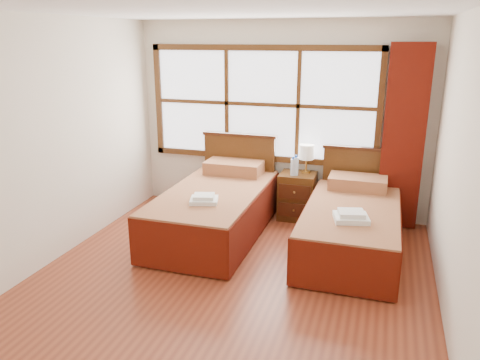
% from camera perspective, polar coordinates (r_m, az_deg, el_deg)
% --- Properties ---
extents(floor, '(4.50, 4.50, 0.00)m').
position_cam_1_polar(floor, '(4.80, -1.62, -12.59)').
color(floor, brown).
rests_on(floor, ground).
extents(ceiling, '(4.50, 4.50, 0.00)m').
position_cam_1_polar(ceiling, '(4.18, -1.93, 20.18)').
color(ceiling, white).
rests_on(ceiling, wall_back).
extents(wall_back, '(4.00, 0.00, 4.00)m').
position_cam_1_polar(wall_back, '(6.43, 4.93, 7.37)').
color(wall_back, silver).
rests_on(wall_back, floor).
extents(wall_left, '(0.00, 4.50, 4.50)m').
position_cam_1_polar(wall_left, '(5.30, -22.68, 4.05)').
color(wall_left, silver).
rests_on(wall_left, floor).
extents(wall_right, '(0.00, 4.50, 4.50)m').
position_cam_1_polar(wall_right, '(4.12, 25.49, 0.30)').
color(wall_right, silver).
rests_on(wall_right, floor).
extents(window, '(3.16, 0.06, 1.56)m').
position_cam_1_polar(window, '(6.42, 2.70, 9.21)').
color(window, white).
rests_on(window, wall_back).
extents(curtain, '(0.50, 0.16, 2.30)m').
position_cam_1_polar(curtain, '(6.17, 19.30, 4.84)').
color(curtain, '#5F1309').
rests_on(curtain, wall_back).
extents(bed_left, '(1.12, 2.17, 1.09)m').
position_cam_1_polar(bed_left, '(5.85, -2.90, -3.39)').
color(bed_left, '#3C1B0C').
rests_on(bed_left, floor).
extents(bed_right, '(1.05, 2.07, 1.02)m').
position_cam_1_polar(bed_right, '(5.53, 13.45, -5.32)').
color(bed_right, '#3C1B0C').
rests_on(bed_right, floor).
extents(nightstand, '(0.47, 0.47, 0.63)m').
position_cam_1_polar(nightstand, '(6.36, 6.99, -1.95)').
color(nightstand, '#4B2A10').
rests_on(nightstand, floor).
extents(towels_left, '(0.37, 0.34, 0.09)m').
position_cam_1_polar(towels_left, '(5.29, -4.42, -2.33)').
color(towels_left, white).
rests_on(towels_left, bed_left).
extents(towels_right, '(0.41, 0.38, 0.10)m').
position_cam_1_polar(towels_right, '(5.00, 13.39, -4.34)').
color(towels_right, white).
rests_on(towels_right, bed_right).
extents(lamp, '(0.20, 0.20, 0.38)m').
position_cam_1_polar(lamp, '(6.28, 8.12, 3.30)').
color(lamp, gold).
rests_on(lamp, nightstand).
extents(bottle_near, '(0.07, 0.07, 0.25)m').
position_cam_1_polar(bottle_near, '(6.16, 6.48, 1.59)').
color(bottle_near, silver).
rests_on(bottle_near, nightstand).
extents(bottle_far, '(0.07, 0.07, 0.27)m').
position_cam_1_polar(bottle_far, '(6.16, 6.82, 1.70)').
color(bottle_far, silver).
rests_on(bottle_far, nightstand).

